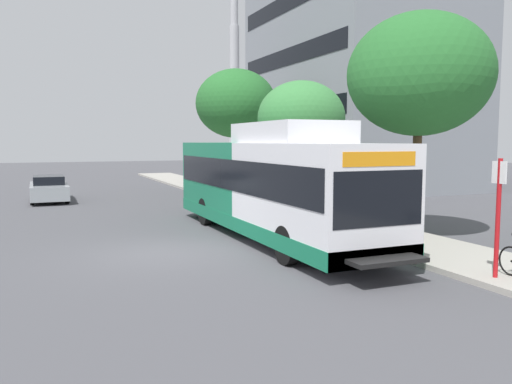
{
  "coord_description": "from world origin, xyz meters",
  "views": [
    {
      "loc": [
        -3.1,
        -14.01,
        3.1
      ],
      "look_at": [
        2.88,
        0.02,
        1.6
      ],
      "focal_mm": 36.2,
      "sensor_mm": 36.0,
      "label": 1
    }
  ],
  "objects": [
    {
      "name": "parked_car_far_lane",
      "position": [
        -2.56,
        14.63,
        0.66
      ],
      "size": [
        1.8,
        4.5,
        1.33
      ],
      "color": "#93999E",
      "rests_on": "ground"
    },
    {
      "name": "street_tree_mid_block",
      "position": [
        7.7,
        6.27,
        4.1
      ],
      "size": [
        3.85,
        3.85,
        5.61
      ],
      "color": "#4C3823",
      "rests_on": "sidewalk_curb"
    },
    {
      "name": "ground_plane",
      "position": [
        0.0,
        8.0,
        0.0
      ],
      "size": [
        120.0,
        120.0,
        0.0
      ],
      "primitive_type": "plane",
      "color": "#4C4C51"
    },
    {
      "name": "bus_stop_sign_pole",
      "position": [
        6.04,
        -5.91,
        1.65
      ],
      "size": [
        0.1,
        0.36,
        2.6
      ],
      "color": "red",
      "rests_on": "sidewalk_curb"
    },
    {
      "name": "sidewalk_curb",
      "position": [
        7.0,
        6.0,
        0.07
      ],
      "size": [
        3.0,
        56.0,
        0.14
      ],
      "primitive_type": "cube",
      "color": "#A8A399",
      "rests_on": "ground"
    },
    {
      "name": "lattice_comm_tower",
      "position": [
        14.41,
        32.29,
        10.04
      ],
      "size": [
        1.1,
        1.1,
        30.1
      ],
      "color": "#B7B7BC",
      "rests_on": "ground"
    },
    {
      "name": "street_tree_near_stop",
      "position": [
        7.99,
        -0.98,
        5.16
      ],
      "size": [
        4.48,
        4.48,
        6.93
      ],
      "color": "#4C3823",
      "rests_on": "sidewalk_curb"
    },
    {
      "name": "transit_bus",
      "position": [
        3.76,
        0.94,
        1.7
      ],
      "size": [
        2.58,
        12.25,
        3.65
      ],
      "color": "white",
      "rests_on": "ground"
    },
    {
      "name": "street_tree_far_block",
      "position": [
        7.62,
        14.1,
        5.26
      ],
      "size": [
        4.64,
        4.64,
        7.1
      ],
      "color": "#4C3823",
      "rests_on": "sidewalk_curb"
    }
  ]
}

